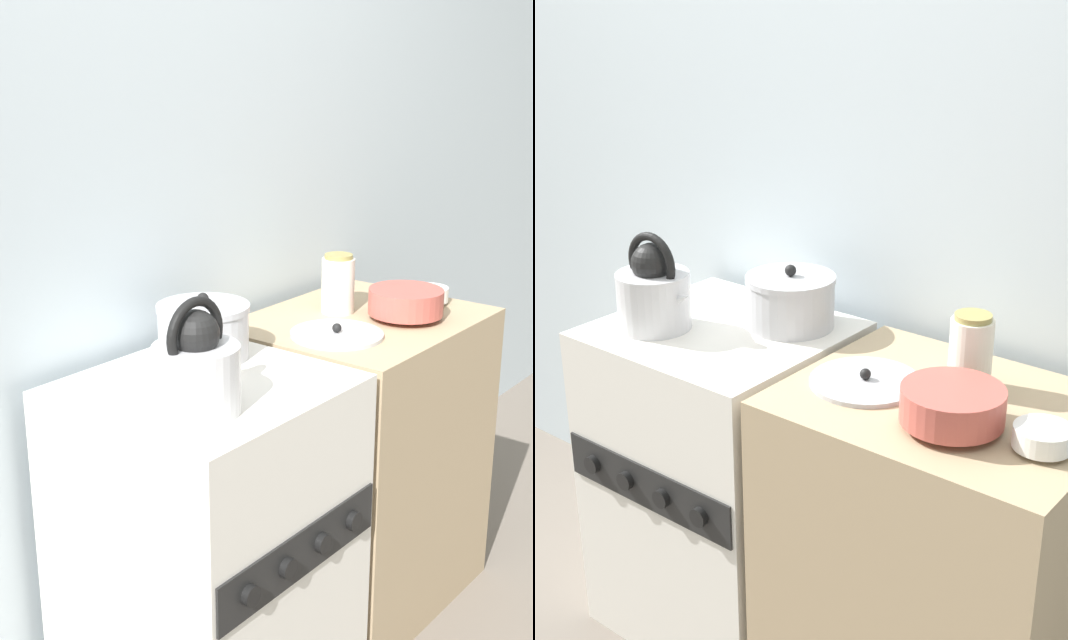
{
  "view_description": "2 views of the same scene",
  "coord_description": "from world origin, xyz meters",
  "views": [
    {
      "loc": [
        -1.32,
        -0.96,
        1.53
      ],
      "look_at": [
        0.24,
        0.29,
        0.91
      ],
      "focal_mm": 50.0,
      "sensor_mm": 36.0,
      "label": 1
    },
    {
      "loc": [
        1.39,
        -1.18,
        1.64
      ],
      "look_at": [
        0.25,
        0.27,
        0.91
      ],
      "focal_mm": 50.0,
      "sensor_mm": 36.0,
      "label": 2
    }
  ],
  "objects": [
    {
      "name": "wall_back",
      "position": [
        0.0,
        0.6,
        1.25
      ],
      "size": [
        7.0,
        0.06,
        2.5
      ],
      "color": "silver",
      "rests_on": "ground_plane"
    },
    {
      "name": "stove",
      "position": [
        -0.0,
        0.26,
        0.42
      ],
      "size": [
        0.56,
        0.55,
        0.84
      ],
      "color": "silver",
      "rests_on": "ground_plane"
    },
    {
      "name": "counter",
      "position": [
        0.63,
        0.26,
        0.42
      ],
      "size": [
        0.65,
        0.52,
        0.83
      ],
      "color": "tan",
      "rests_on": "ground_plane"
    },
    {
      "name": "kettle",
      "position": [
        -0.12,
        0.17,
        0.93
      ],
      "size": [
        0.22,
        0.18,
        0.24
      ],
      "color": "silver",
      "rests_on": "stove"
    },
    {
      "name": "cooking_pot",
      "position": [
        0.13,
        0.38,
        0.9
      ],
      "size": [
        0.22,
        0.22,
        0.16
      ],
      "color": "#B2B2B7",
      "rests_on": "stove"
    },
    {
      "name": "enamel_bowl",
      "position": [
        0.69,
        0.17,
        0.88
      ],
      "size": [
        0.2,
        0.2,
        0.08
      ],
      "color": "#B75147",
      "rests_on": "counter"
    },
    {
      "name": "small_ceramic_bowl",
      "position": [
        0.86,
        0.19,
        0.86
      ],
      "size": [
        0.11,
        0.11,
        0.05
      ],
      "color": "white",
      "rests_on": "counter"
    },
    {
      "name": "storage_jar",
      "position": [
        0.63,
        0.35,
        0.91
      ],
      "size": [
        0.09,
        0.09,
        0.16
      ],
      "color": "silver",
      "rests_on": "counter"
    },
    {
      "name": "loose_pot_lid",
      "position": [
        0.45,
        0.23,
        0.84
      ],
      "size": [
        0.24,
        0.24,
        0.03
      ],
      "color": "#B2B2B7",
      "rests_on": "counter"
    }
  ]
}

